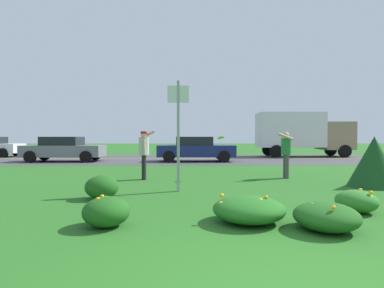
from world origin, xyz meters
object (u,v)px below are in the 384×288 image
person_catcher_green_shirt (286,151)px  car_gray_center_left (64,149)px  box_truck_tan (302,132)px  frisbee_lime (221,138)px  sign_post_near_path (178,125)px  car_navy_center_right (196,149)px  person_thrower_red_cap_gray_shirt (144,150)px

person_catcher_green_shirt → car_gray_center_left: (-10.66, 7.71, -0.22)m
person_catcher_green_shirt → car_gray_center_left: person_catcher_green_shirt is taller
person_catcher_green_shirt → car_gray_center_left: bearing=144.1°
car_gray_center_left → box_truck_tan: size_ratio=0.67×
person_catcher_green_shirt → frisbee_lime: bearing=-172.5°
person_catcher_green_shirt → frisbee_lime: (-2.29, -0.30, 0.45)m
frisbee_lime → car_gray_center_left: bearing=136.3°
sign_post_near_path → frisbee_lime: 2.70m
person_catcher_green_shirt → box_truck_tan: size_ratio=0.24×
person_catcher_green_shirt → frisbee_lime: person_catcher_green_shirt is taller
box_truck_tan → car_navy_center_right: bearing=-150.4°
person_catcher_green_shirt → box_truck_tan: (4.97, 12.19, 0.85)m
sign_post_near_path → person_catcher_green_shirt: size_ratio=1.81×
sign_post_near_path → frisbee_lime: size_ratio=10.89×
frisbee_lime → box_truck_tan: size_ratio=0.04×
person_thrower_red_cap_gray_shirt → box_truck_tan: 15.91m
car_navy_center_right → person_thrower_red_cap_gray_shirt: bearing=-103.7°
car_gray_center_left → box_truck_tan: 16.30m
car_gray_center_left → sign_post_near_path: bearing=-55.8°
frisbee_lime → car_navy_center_right: size_ratio=0.06×
car_navy_center_right → box_truck_tan: box_truck_tan is taller
car_navy_center_right → sign_post_near_path: bearing=-94.0°
frisbee_lime → car_gray_center_left: frisbee_lime is taller
car_gray_center_left → frisbee_lime: bearing=-43.7°
box_truck_tan → frisbee_lime: bearing=-120.2°
car_navy_center_right → person_catcher_green_shirt: bearing=-69.2°
sign_post_near_path → box_truck_tan: size_ratio=0.43×
sign_post_near_path → car_navy_center_right: bearing=86.0°
sign_post_near_path → car_gray_center_left: (-7.01, 10.31, -1.00)m
sign_post_near_path → person_catcher_green_shirt: bearing=35.5°
person_catcher_green_shirt → car_navy_center_right: (-2.93, 7.71, -0.22)m
sign_post_near_path → box_truck_tan: box_truck_tan is taller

